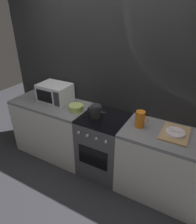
% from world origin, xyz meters
% --- Properties ---
extents(ground_plane, '(8.00, 8.00, 0.00)m').
position_xyz_m(ground_plane, '(0.00, 0.00, 0.00)').
color(ground_plane, '#2D2D33').
extents(back_wall, '(3.60, 0.05, 2.40)m').
position_xyz_m(back_wall, '(0.00, 0.32, 1.20)').
color(back_wall, gray).
rests_on(back_wall, ground_plane).
extents(counter_left, '(1.20, 0.60, 0.90)m').
position_xyz_m(counter_left, '(-0.90, 0.00, 0.45)').
color(counter_left, silver).
rests_on(counter_left, ground_plane).
extents(stove_unit, '(0.60, 0.63, 0.90)m').
position_xyz_m(stove_unit, '(-0.00, -0.00, 0.45)').
color(stove_unit, '#4C4C51').
rests_on(stove_unit, ground_plane).
extents(counter_right, '(1.20, 0.60, 0.90)m').
position_xyz_m(counter_right, '(0.90, 0.00, 0.45)').
color(counter_right, silver).
rests_on(counter_right, ground_plane).
extents(microwave, '(0.46, 0.35, 0.27)m').
position_xyz_m(microwave, '(-0.86, 0.07, 1.04)').
color(microwave, white).
rests_on(microwave, counter_left).
extents(kettle, '(0.28, 0.15, 0.17)m').
position_xyz_m(kettle, '(-0.10, -0.04, 0.98)').
color(kettle, '#262628').
rests_on(kettle, stove_unit).
extents(mixing_bowl, '(0.20, 0.20, 0.08)m').
position_xyz_m(mixing_bowl, '(-0.42, -0.02, 0.94)').
color(mixing_bowl, '#B7D166').
rests_on(mixing_bowl, counter_left).
extents(pitcher, '(0.16, 0.11, 0.20)m').
position_xyz_m(pitcher, '(0.47, 0.01, 1.00)').
color(pitcher, orange).
rests_on(pitcher, counter_right).
extents(dish_pile, '(0.30, 0.40, 0.06)m').
position_xyz_m(dish_pile, '(0.88, 0.04, 0.92)').
color(dish_pile, tan).
rests_on(dish_pile, counter_right).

